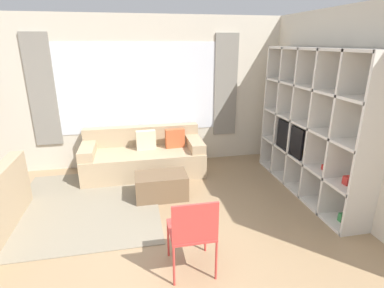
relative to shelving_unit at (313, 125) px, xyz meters
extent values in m
cube|color=beige|center=(-2.47, 1.69, 0.28)|extent=(6.50, 0.07, 2.70)
cube|color=white|center=(-2.47, 1.65, 0.38)|extent=(2.91, 0.01, 1.60)
cube|color=gray|center=(-4.10, 1.64, 0.38)|extent=(0.44, 0.03, 1.90)
cube|color=gray|center=(-0.85, 1.64, 0.38)|extent=(0.44, 0.03, 1.90)
cube|color=beige|center=(0.21, -0.03, 0.28)|extent=(0.07, 4.58, 2.70)
cube|color=gray|center=(-3.35, 0.20, -1.07)|extent=(2.01, 2.26, 0.01)
cube|color=silver|center=(0.17, 0.00, 0.01)|extent=(0.02, 2.38, 2.17)
cube|color=silver|center=(-0.03, -1.20, 0.01)|extent=(0.42, 0.04, 2.17)
cube|color=silver|center=(-0.03, -0.72, 0.01)|extent=(0.42, 0.04, 2.17)
cube|color=silver|center=(-0.03, -0.24, 0.01)|extent=(0.42, 0.04, 2.17)
cube|color=silver|center=(-0.03, 0.23, 0.01)|extent=(0.42, 0.04, 2.17)
cube|color=silver|center=(-0.03, 0.71, 0.01)|extent=(0.42, 0.04, 2.17)
cube|color=silver|center=(-0.03, 1.19, 0.01)|extent=(0.42, 0.04, 2.17)
cube|color=silver|center=(-0.03, 0.00, -1.06)|extent=(0.42, 2.38, 0.04)
cube|color=silver|center=(-0.03, 0.00, -0.53)|extent=(0.42, 2.38, 0.04)
cube|color=silver|center=(-0.03, 0.00, 0.01)|extent=(0.42, 2.38, 0.04)
cube|color=silver|center=(-0.03, 0.00, 0.55)|extent=(0.42, 2.38, 0.04)
cube|color=silver|center=(-0.03, 0.00, 1.08)|extent=(0.42, 2.38, 0.04)
cube|color=black|center=(-0.20, 0.26, -0.28)|extent=(0.04, 0.76, 0.46)
cube|color=black|center=(-0.18, 0.26, -0.50)|extent=(0.10, 0.24, 0.03)
cube|color=red|center=(-0.05, -0.49, -0.48)|extent=(0.07, 0.07, 0.07)
cube|color=#388947|center=(-0.05, -0.95, -0.98)|extent=(0.06, 0.06, 0.11)
cube|color=red|center=(-0.05, -0.95, -0.46)|extent=(0.09, 0.09, 0.11)
cube|color=orange|center=(-0.05, 0.00, -0.46)|extent=(0.08, 0.08, 0.11)
cube|color=tan|center=(-2.48, 1.15, -0.86)|extent=(2.08, 0.89, 0.43)
cube|color=tan|center=(-2.48, 1.51, -0.47)|extent=(2.08, 0.18, 0.35)
cube|color=tan|center=(-3.40, 1.15, -0.56)|extent=(0.24, 0.83, 0.16)
cube|color=tan|center=(-1.56, 1.15, -0.56)|extent=(0.24, 0.83, 0.16)
cube|color=#C65B33|center=(-1.90, 1.23, -0.47)|extent=(0.35, 0.15, 0.34)
cube|color=beige|center=(-2.42, 1.23, -0.47)|extent=(0.35, 0.14, 0.34)
cube|color=brown|center=(-2.26, 0.21, -0.89)|extent=(0.77, 0.46, 0.38)
cylinder|color=black|center=(-4.90, 1.38, -1.06)|extent=(0.26, 0.26, 0.02)
cylinder|color=#CC3D38|center=(-1.91, -1.12, -0.85)|extent=(0.02, 0.02, 0.44)
cylinder|color=#CC3D38|center=(-2.32, -1.12, -0.85)|extent=(0.02, 0.02, 0.44)
cylinder|color=#CC3D38|center=(-1.91, -1.56, -0.85)|extent=(0.02, 0.02, 0.44)
cylinder|color=#CC3D38|center=(-2.32, -1.56, -0.85)|extent=(0.02, 0.02, 0.44)
cube|color=#CC3D38|center=(-2.12, -1.34, -0.62)|extent=(0.44, 0.46, 0.02)
cube|color=#CC3D38|center=(-2.12, -1.55, -0.41)|extent=(0.44, 0.02, 0.40)
camera|label=1|loc=(-2.61, -3.86, 1.17)|focal=28.00mm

